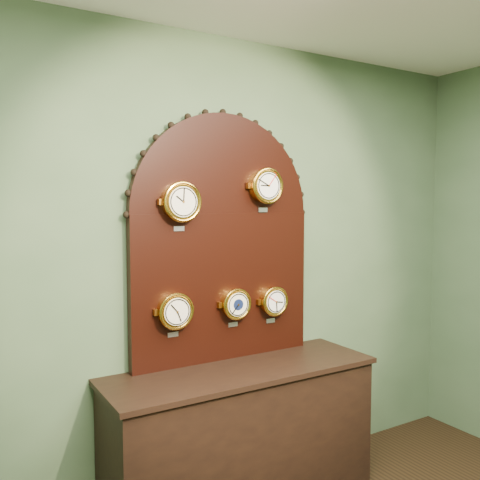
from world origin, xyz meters
TOP-DOWN VIEW (x-y plane):
  - wall_back at (0.00, 2.50)m, footprint 4.00×0.00m
  - shop_counter at (0.00, 2.23)m, footprint 1.60×0.50m
  - display_board at (0.00, 2.45)m, footprint 1.26×0.06m
  - roman_clock at (-0.31, 2.38)m, footprint 0.23×0.08m
  - arabic_clock at (0.27, 2.38)m, footprint 0.23×0.08m
  - hygrometer at (-0.35, 2.38)m, footprint 0.21×0.08m
  - barometer at (0.05, 2.38)m, footprint 0.19×0.08m
  - tide_clock at (0.33, 2.38)m, footprint 0.19×0.08m

SIDE VIEW (x-z plane):
  - shop_counter at x=0.00m, z-range 0.00..0.80m
  - tide_clock at x=0.33m, z-range 1.05..1.29m
  - barometer at x=0.05m, z-range 1.06..1.30m
  - hygrometer at x=-0.35m, z-range 1.05..1.31m
  - wall_back at x=0.00m, z-range -0.60..3.40m
  - display_board at x=0.00m, z-range 0.86..2.39m
  - roman_clock at x=-0.31m, z-range 1.66..1.94m
  - arabic_clock at x=0.27m, z-range 1.76..2.04m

